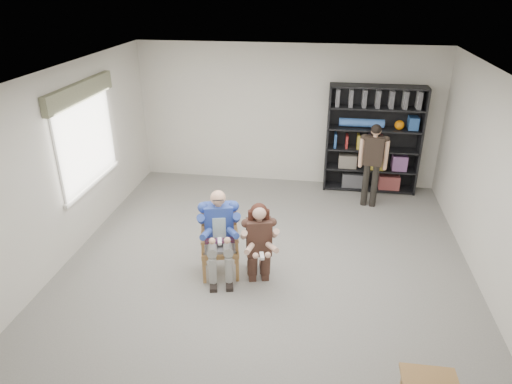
% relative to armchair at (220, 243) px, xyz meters
% --- Properties ---
extents(room_shell, '(6.00, 7.00, 2.80)m').
position_rel_armchair_xyz_m(room_shell, '(0.63, 0.00, 0.90)').
color(room_shell, silver).
rests_on(room_shell, ground).
extents(floor, '(6.00, 7.00, 0.01)m').
position_rel_armchair_xyz_m(floor, '(0.63, 0.00, -0.50)').
color(floor, slate).
rests_on(floor, ground).
extents(window_left, '(0.16, 2.00, 1.75)m').
position_rel_armchair_xyz_m(window_left, '(-2.32, 1.00, 1.13)').
color(window_left, white).
rests_on(window_left, room_shell).
extents(armchair, '(0.70, 0.69, 1.01)m').
position_rel_armchair_xyz_m(armchair, '(0.00, 0.00, 0.00)').
color(armchair, '#99663D').
rests_on(armchair, floor).
extents(seated_man, '(0.73, 0.90, 1.31)m').
position_rel_armchair_xyz_m(seated_man, '(0.00, 0.00, 0.15)').
color(seated_man, '#20359C').
rests_on(seated_man, floor).
extents(kneeling_woman, '(0.68, 0.90, 1.20)m').
position_rel_armchair_xyz_m(kneeling_woman, '(0.58, -0.12, 0.10)').
color(kneeling_woman, '#3E241C').
rests_on(kneeling_woman, floor).
extents(bookshelf, '(1.80, 0.38, 2.10)m').
position_rel_armchair_xyz_m(bookshelf, '(2.33, 3.28, 0.55)').
color(bookshelf, black).
rests_on(bookshelf, floor).
extents(standing_man, '(0.53, 0.35, 1.59)m').
position_rel_armchair_xyz_m(standing_man, '(2.28, 2.54, 0.29)').
color(standing_man, black).
rests_on(standing_man, floor).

